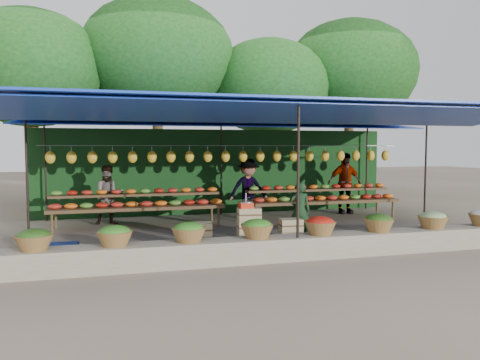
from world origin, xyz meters
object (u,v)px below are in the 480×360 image
object	(u,v)px
vendor_seated	(300,210)
crate_counter	(248,231)
blue_crate_back	(63,252)
weighing_scale	(246,204)

from	to	relation	value
vendor_seated	crate_counter	bearing A→B (deg)	35.28
blue_crate_back	weighing_scale	bearing A→B (deg)	9.04
vendor_seated	blue_crate_back	size ratio (longest dim) A/B	2.50
weighing_scale	vendor_seated	bearing A→B (deg)	16.81
blue_crate_back	vendor_seated	bearing A→B (deg)	12.61
weighing_scale	blue_crate_back	bearing A→B (deg)	-175.60
crate_counter	blue_crate_back	world-z (taller)	crate_counter
crate_counter	blue_crate_back	size ratio (longest dim) A/B	4.82
crate_counter	vendor_seated	distance (m)	1.39
vendor_seated	blue_crate_back	xyz separation A→B (m)	(-4.76, -0.67, -0.47)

